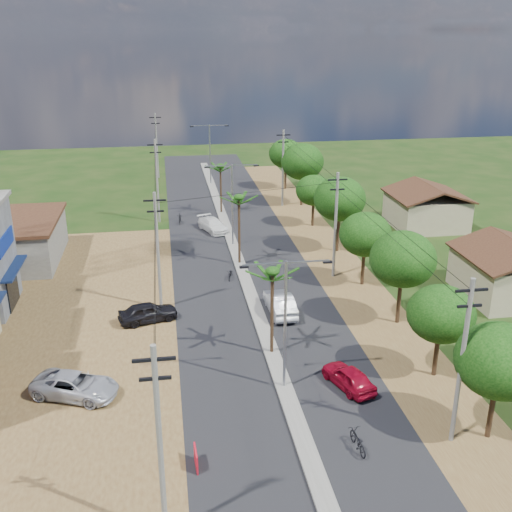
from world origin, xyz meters
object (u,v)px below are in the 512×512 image
at_px(car_red_near, 349,378).
at_px(car_silver_mid, 280,304).
at_px(moto_rider_east, 358,442).
at_px(car_white_far, 213,225).
at_px(roadside_sign, 196,459).
at_px(car_parked_dark, 148,313).
at_px(car_parked_silver, 75,386).

xyz_separation_m(car_red_near, car_silver_mid, (-2.08, 10.27, 0.12)).
bearing_deg(moto_rider_east, car_red_near, -107.42).
distance_m(car_silver_mid, car_white_far, 20.18).
relative_size(car_red_near, roadside_sign, 3.16).
distance_m(car_parked_dark, roadside_sign, 16.08).
bearing_deg(car_red_near, car_parked_dark, -60.90).
relative_size(car_silver_mid, car_parked_dark, 1.14).
height_order(car_silver_mid, car_parked_dark, car_silver_mid).
xyz_separation_m(car_white_far, roadside_sign, (-4.00, -35.69, -0.15)).
xyz_separation_m(car_silver_mid, car_parked_silver, (-13.58, -8.75, -0.10)).
bearing_deg(roadside_sign, car_red_near, 27.86).
distance_m(car_red_near, car_white_far, 30.65).
distance_m(car_silver_mid, moto_rider_east, 15.77).
bearing_deg(car_white_far, car_silver_mid, -102.38).
bearing_deg(car_red_near, car_parked_silver, -24.75).
relative_size(car_red_near, car_parked_silver, 0.78).
bearing_deg(car_white_far, moto_rider_east, -104.98).
distance_m(car_red_near, car_silver_mid, 10.48).
bearing_deg(car_red_near, car_white_far, -99.36).
xyz_separation_m(car_parked_silver, roadside_sign, (6.41, -7.01, -0.18)).
bearing_deg(roadside_sign, car_parked_silver, 129.57).
xyz_separation_m(car_parked_silver, moto_rider_east, (14.44, -6.99, -0.19)).
bearing_deg(car_parked_dark, roadside_sign, 173.92).
xyz_separation_m(car_silver_mid, car_parked_dark, (-9.60, 0.13, -0.07)).
relative_size(car_white_far, car_parked_silver, 0.91).
xyz_separation_m(car_red_near, roadside_sign, (-9.25, -5.50, -0.15)).
distance_m(car_white_far, moto_rider_east, 35.89).
distance_m(moto_rider_east, roadside_sign, 8.03).
bearing_deg(car_white_far, car_parked_dark, -129.41).
bearing_deg(moto_rider_east, car_parked_dark, -61.44).
distance_m(car_parked_silver, car_parked_dark, 9.73).
bearing_deg(car_parked_silver, car_red_near, -73.52).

